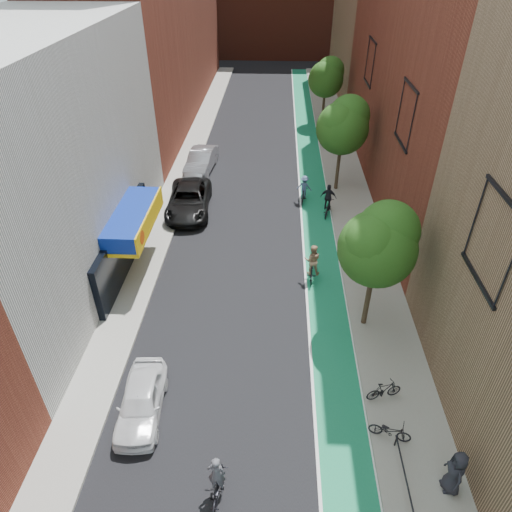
# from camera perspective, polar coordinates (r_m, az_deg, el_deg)

# --- Properties ---
(bike_lane) EXTENTS (2.00, 68.00, 0.01)m
(bike_lane) POSITION_cam_1_polar(r_m,az_deg,el_deg) (35.66, 7.00, 9.72)
(bike_lane) COLOR #14754F
(bike_lane) RESTS_ON ground
(sidewalk_left) EXTENTS (2.00, 68.00, 0.15)m
(sidewalk_left) POSITION_cam_1_polar(r_m,az_deg,el_deg) (36.26, -9.19, 10.09)
(sidewalk_left) COLOR gray
(sidewalk_left) RESTS_ON ground
(sidewalk_right) EXTENTS (3.00, 68.00, 0.15)m
(sidewalk_right) POSITION_cam_1_polar(r_m,az_deg,el_deg) (35.91, 11.05, 9.63)
(sidewalk_right) COLOR gray
(sidewalk_right) RESTS_ON ground
(building_left_white) EXTENTS (8.00, 20.00, 12.00)m
(building_left_white) POSITION_cam_1_polar(r_m,az_deg,el_deg) (25.30, -26.89, 10.00)
(building_left_white) COLOR silver
(building_left_white) RESTS_ON ground
(building_right_mid_red) EXTENTS (8.00, 28.00, 22.00)m
(building_right_mid_red) POSITION_cam_1_polar(r_m,az_deg,el_deg) (34.13, 23.51, 25.64)
(building_right_mid_red) COLOR maroon
(building_right_mid_red) RESTS_ON ground
(building_right_far_tan) EXTENTS (8.00, 20.00, 18.00)m
(building_right_far_tan) POSITION_cam_1_polar(r_m,az_deg,el_deg) (57.47, 15.34, 28.02)
(building_right_far_tan) COLOR #8C6B4C
(building_right_far_tan) RESTS_ON ground
(tree_near) EXTENTS (3.40, 3.36, 6.42)m
(tree_near) POSITION_cam_1_polar(r_m,az_deg,el_deg) (19.81, 15.13, 1.55)
(tree_near) COLOR #332619
(tree_near) RESTS_ON ground
(tree_mid) EXTENTS (3.55, 3.53, 6.74)m
(tree_mid) POSITION_cam_1_polar(r_m,az_deg,el_deg) (32.17, 10.87, 15.90)
(tree_mid) COLOR #332619
(tree_mid) RESTS_ON ground
(tree_far) EXTENTS (3.30, 3.25, 6.21)m
(tree_far) POSITION_cam_1_polar(r_m,az_deg,el_deg) (45.64, 8.80, 21.31)
(tree_far) COLOR #332619
(tree_far) RESTS_ON ground
(parked_car_white) EXTENTS (1.85, 4.06, 1.35)m
(parked_car_white) POSITION_cam_1_polar(r_m,az_deg,el_deg) (18.80, -14.16, -17.15)
(parked_car_white) COLOR white
(parked_car_white) RESTS_ON ground
(parked_car_black) EXTENTS (3.08, 6.04, 1.63)m
(parked_car_black) POSITION_cam_1_polar(r_m,az_deg,el_deg) (30.79, -8.39, 6.94)
(parked_car_black) COLOR black
(parked_car_black) RESTS_ON ground
(parked_car_silver) EXTENTS (2.20, 5.13, 1.64)m
(parked_car_silver) POSITION_cam_1_polar(r_m,az_deg,el_deg) (36.45, -6.86, 11.73)
(parked_car_silver) COLOR #92949A
(parked_car_silver) RESTS_ON ground
(cyclist_lead) EXTENTS (0.72, 1.81, 1.97)m
(cyclist_lead) POSITION_cam_1_polar(r_m,az_deg,el_deg) (16.62, -4.89, -26.54)
(cyclist_lead) COLOR black
(cyclist_lead) RESTS_ON ground
(cyclist_lane_near) EXTENTS (0.91, 1.73, 2.12)m
(cyclist_lane_near) POSITION_cam_1_polar(r_m,az_deg,el_deg) (24.32, 7.01, -1.16)
(cyclist_lane_near) COLOR black
(cyclist_lane_near) RESTS_ON ground
(cyclist_lane_mid) EXTENTS (1.12, 1.89, 2.13)m
(cyclist_lane_mid) POSITION_cam_1_polar(r_m,az_deg,el_deg) (30.44, 8.98, 6.49)
(cyclist_lane_mid) COLOR black
(cyclist_lane_mid) RESTS_ON ground
(cyclist_lane_far) EXTENTS (1.11, 1.67, 1.91)m
(cyclist_lane_far) POSITION_cam_1_polar(r_m,az_deg,el_deg) (31.77, 6.03, 8.13)
(cyclist_lane_far) COLOR black
(cyclist_lane_far) RESTS_ON ground
(parked_bike_mid) EXTENTS (1.53, 0.82, 0.88)m
(parked_bike_mid) POSITION_cam_1_polar(r_m,az_deg,el_deg) (19.36, 15.72, -15.85)
(parked_bike_mid) COLOR black
(parked_bike_mid) RESTS_ON sidewalk_right
(parked_bike_far) EXTENTS (1.61, 0.92, 0.80)m
(parked_bike_far) POSITION_cam_1_polar(r_m,az_deg,el_deg) (18.35, 16.41, -20.19)
(parked_bike_far) COLOR black
(parked_bike_far) RESTS_ON sidewalk_right
(pedestrian) EXTENTS (0.63, 0.94, 1.88)m
(pedestrian) POSITION_cam_1_polar(r_m,az_deg,el_deg) (17.48, 23.64, -23.51)
(pedestrian) COLOR #202129
(pedestrian) RESTS_ON sidewalk_right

